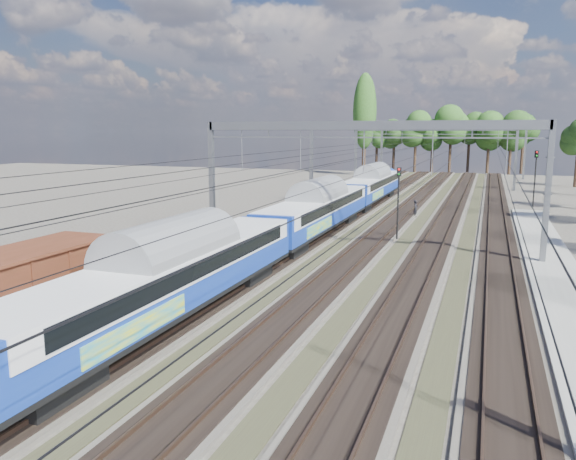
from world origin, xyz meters
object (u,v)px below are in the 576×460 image
(emu_train, at_px, (317,204))
(signal_far, at_px, (535,172))
(worker, at_px, (416,209))
(signal_near, at_px, (398,194))

(emu_train, relative_size, signal_far, 10.52)
(signal_far, bearing_deg, worker, -110.11)
(worker, relative_size, signal_near, 0.30)
(worker, height_order, signal_near, signal_near)
(signal_near, relative_size, signal_far, 0.90)
(emu_train, distance_m, worker, 15.17)
(worker, bearing_deg, signal_near, -170.98)
(worker, relative_size, signal_far, 0.27)
(signal_near, bearing_deg, emu_train, -175.46)
(emu_train, xyz_separation_m, worker, (5.96, 13.83, -1.84))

